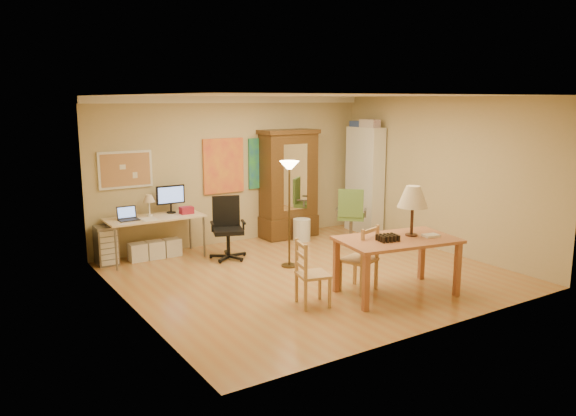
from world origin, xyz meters
TOP-DOWN VIEW (x-y plane):
  - floor at (0.00, 0.00)m, footprint 5.50×5.50m
  - crown_molding at (0.00, 2.46)m, footprint 5.50×0.08m
  - corkboard at (-2.05, 2.47)m, footprint 0.90×0.04m
  - art_panel_left at (-0.25, 2.47)m, footprint 0.80×0.04m
  - art_panel_right at (0.65, 2.47)m, footprint 0.75×0.04m
  - dining_table at (0.58, -1.33)m, footprint 1.72×1.20m
  - ladder_chair_back at (0.15, -0.96)m, footprint 0.54×0.53m
  - ladder_chair_left at (-0.76, -1.06)m, footprint 0.47×0.49m
  - torchiere_lamp at (-0.06, 0.55)m, footprint 0.31×0.31m
  - computer_desk at (-1.68, 2.16)m, footprint 1.59×0.70m
  - office_chair_black at (-0.67, 1.50)m, footprint 0.64×0.64m
  - office_chair_green at (1.76, 1.23)m, footprint 0.67×0.67m
  - drawer_cart at (-2.50, 2.25)m, footprint 0.32×0.38m
  - armoire at (1.02, 2.24)m, footprint 1.13×0.54m
  - bookshelf at (2.55, 1.80)m, footprint 0.32×0.84m
  - wastebin at (1.05, 1.83)m, footprint 0.34×0.34m

SIDE VIEW (x-z plane):
  - floor at x=0.00m, z-range 0.00..0.00m
  - wastebin at x=1.05m, z-range 0.00..0.42m
  - office_chair_green at x=1.76m, z-range -0.24..0.80m
  - office_chair_black at x=-0.67m, z-range -0.24..0.80m
  - drawer_cart at x=-2.50m, z-range 0.00..0.63m
  - ladder_chair_left at x=-0.76m, z-range -0.03..0.84m
  - ladder_chair_back at x=0.15m, z-range -0.03..0.91m
  - computer_desk at x=-1.68m, z-range -0.16..1.04m
  - armoire at x=1.02m, z-range -0.14..1.95m
  - dining_table at x=0.58m, z-range 0.20..1.68m
  - bookshelf at x=2.55m, z-range 0.00..2.10m
  - torchiere_lamp at x=-0.06m, z-range 0.51..2.22m
  - art_panel_left at x=-0.25m, z-range 0.95..1.95m
  - art_panel_right at x=0.65m, z-range 0.98..1.92m
  - corkboard at x=-2.05m, z-range 1.19..1.81m
  - crown_molding at x=0.00m, z-range 2.58..2.70m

